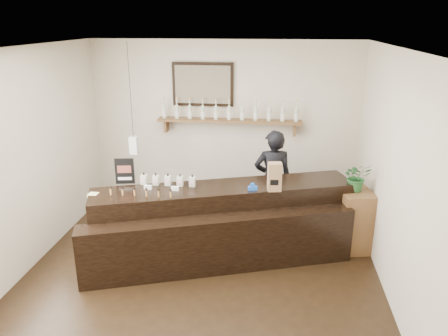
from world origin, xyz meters
The scene contains 10 objects.
ground centered at (0.00, 0.00, 0.00)m, with size 5.00×5.00×0.00m, color black.
room_shell centered at (0.00, 0.00, 1.70)m, with size 5.00×5.00×5.00m.
back_wall_decor centered at (-0.15, 2.37, 1.76)m, with size 2.66×0.96×1.69m.
counter centered at (0.22, 0.57, 0.46)m, with size 3.54×2.04×1.15m.
promo_sign centered at (-1.12, 0.64, 1.16)m, with size 0.25×0.06×0.36m.
paper_bag centered at (0.88, 0.63, 1.17)m, with size 0.19×0.15×0.38m.
tape_dispenser centered at (0.61, 0.60, 1.02)m, with size 0.13×0.07×0.10m.
side_cabinet centered at (2.00, 1.06, 0.43)m, with size 0.55×0.67×0.87m.
potted_plant centered at (2.00, 1.06, 1.07)m, with size 0.36×0.31×0.40m, color #255E2B.
shopkeeper centered at (0.86, 1.55, 0.89)m, with size 0.65×0.42×1.77m, color black.
Camera 1 is at (0.88, -4.70, 3.11)m, focal length 35.00 mm.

